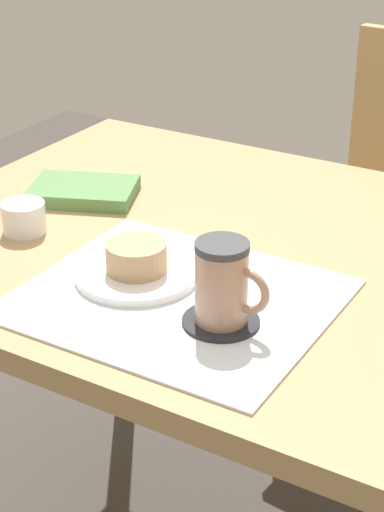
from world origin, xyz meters
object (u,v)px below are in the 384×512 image
Objects in this scene: dining_table at (287,299)px; coffee_mug at (223,283)px; small_book at (83,191)px; pastry_plate at (137,273)px; sugar_bowl at (24,218)px; pastry at (136,257)px.

coffee_mug is at bearing -87.92° from dining_table.
small_book is (-0.41, 0.03, 0.08)m from dining_table.
coffee_mug is (0.17, -0.05, 0.05)m from pastry_plate.
dining_table is at bearing -26.23° from small_book.
pastry_plate is 0.25m from sugar_bowl.
coffee_mug is 1.59× the size of sugar_bowl.
dining_table is at bearing 18.28° from sugar_bowl.
pastry is at bearing -61.50° from small_book.
small_book is at bearing 140.88° from pastry_plate.
dining_table is 0.26m from coffee_mug.
pastry_plate is 0.32m from small_book.
dining_table is at bearing 47.75° from pastry_plate.
pastry_plate is 0.99× the size of small_book.
pastry_plate is at bearing 0.00° from pastry.
pastry_plate is at bearing -132.25° from dining_table.
sugar_bowl is (-0.41, 0.09, -0.04)m from coffee_mug.
sugar_bowl is at bearing 170.30° from pastry_plate.
dining_table is 0.25m from pastry_plate.
pastry is 0.18m from coffee_mug.
dining_table is 14.51× the size of pastry.
pastry reaches higher than pastry_plate.
coffee_mug is at bearing -16.19° from pastry_plate.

